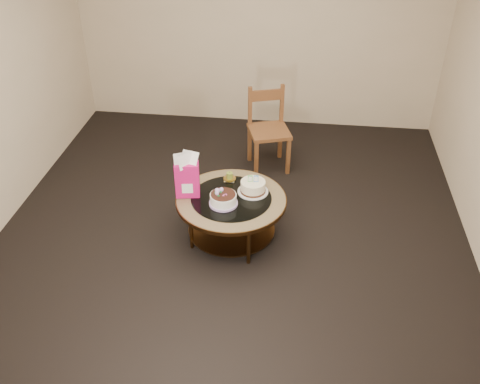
# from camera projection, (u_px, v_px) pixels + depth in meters

# --- Properties ---
(ground) EXTENTS (5.00, 5.00, 0.00)m
(ground) POSITION_uv_depth(u_px,v_px,m) (232.00, 237.00, 5.14)
(ground) COLOR black
(ground) RESTS_ON ground
(room_walls) EXTENTS (4.52, 5.02, 2.61)m
(room_walls) POSITION_uv_depth(u_px,v_px,m) (230.00, 87.00, 4.27)
(room_walls) COLOR beige
(room_walls) RESTS_ON ground
(coffee_table) EXTENTS (1.02, 1.02, 0.46)m
(coffee_table) POSITION_uv_depth(u_px,v_px,m) (231.00, 205.00, 4.93)
(coffee_table) COLOR #513217
(coffee_table) RESTS_ON ground
(decorated_cake) EXTENTS (0.26, 0.26, 0.15)m
(decorated_cake) POSITION_uv_depth(u_px,v_px,m) (223.00, 200.00, 4.77)
(decorated_cake) COLOR #B998D7
(decorated_cake) RESTS_ON coffee_table
(cream_cake) EXTENTS (0.29, 0.29, 0.18)m
(cream_cake) POSITION_uv_depth(u_px,v_px,m) (253.00, 187.00, 4.92)
(cream_cake) COLOR silver
(cream_cake) RESTS_ON coffee_table
(gift_bag) EXTENTS (0.23, 0.19, 0.43)m
(gift_bag) POSITION_uv_depth(u_px,v_px,m) (187.00, 175.00, 4.80)
(gift_bag) COLOR #DC147F
(gift_bag) RESTS_ON coffee_table
(pillar_candle) EXTENTS (0.12, 0.12, 0.09)m
(pillar_candle) POSITION_uv_depth(u_px,v_px,m) (230.00, 177.00, 5.11)
(pillar_candle) COLOR #EBC860
(pillar_candle) RESTS_ON coffee_table
(dining_chair) EXTENTS (0.54, 0.54, 0.92)m
(dining_chair) POSITION_uv_depth(u_px,v_px,m) (268.00, 129.00, 5.97)
(dining_chair) COLOR brown
(dining_chair) RESTS_ON ground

